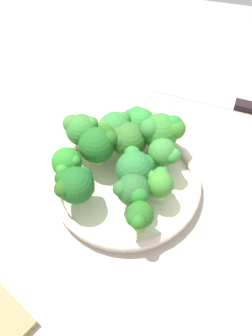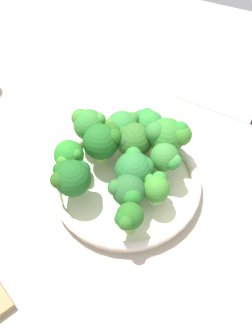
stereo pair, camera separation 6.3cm
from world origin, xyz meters
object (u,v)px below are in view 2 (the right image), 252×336
broccoli_floret_7 (103,141)px  broccoli_floret_9 (88,124)px  bowl (126,183)px  broccoli_floret_0 (148,124)px  broccoli_floret_6 (129,218)px  broccoli_floret_10 (135,168)px  broccoli_floret_8 (72,178)px  broccoli_floret_1 (156,188)px  broccoli_floret_11 (128,191)px  broccoli_floret_2 (137,141)px  broccoli_floret_5 (69,156)px  broccoli_floret_12 (122,127)px  broccoli_floret_3 (166,159)px  broccoli_floret_4 (168,136)px

broccoli_floret_7 → broccoli_floret_9: (2.18, 3.90, 0.25)cm
bowl → broccoli_floret_0: (10.26, -0.07, 4.98)cm
broccoli_floret_6 → broccoli_floret_10: (9.02, 2.55, -0.21)cm
broccoli_floret_6 → broccoli_floret_8: broccoli_floret_8 is taller
broccoli_floret_1 → broccoli_floret_11: (-2.49, 3.88, 0.20)cm
broccoli_floret_2 → broccoli_floret_8: size_ratio=0.93×
broccoli_floret_6 → broccoli_floret_9: size_ratio=0.86×
broccoli_floret_7 → broccoli_floret_5: bearing=139.2°
broccoli_floret_7 → broccoli_floret_12: size_ratio=1.05×
broccoli_floret_3 → broccoli_floret_5: bearing=109.1°
broccoli_floret_1 → broccoli_floret_7: 12.56cm
broccoli_floret_6 → broccoli_floret_8: bearing=73.9°
broccoli_floret_10 → broccoli_floret_12: bearing=35.9°
broccoli_floret_1 → broccoli_floret_7: (5.00, 11.48, 0.96)cm
broccoli_floret_12 → broccoli_floret_7: bearing=156.4°
broccoli_floret_7 → broccoli_floret_4: bearing=-65.8°
broccoli_floret_0 → broccoli_floret_4: bearing=-120.4°
broccoli_floret_8 → broccoli_floret_3: bearing=-53.2°
broccoli_floret_2 → broccoli_floret_11: (-9.91, -2.42, -0.34)cm
broccoli_floret_2 → broccoli_floret_11: bearing=-166.3°
broccoli_floret_11 → broccoli_floret_3: bearing=-24.1°
broccoli_floret_2 → broccoli_floret_6: size_ratio=1.08×
bowl → broccoli_floret_12: bearing=27.1°
broccoli_floret_7 → bowl: bearing=-119.3°
broccoli_floret_4 → broccoli_floret_1: bearing=-171.6°
bowl → broccoli_floret_11: (-4.42, -2.16, 4.94)cm
broccoli_floret_5 → broccoli_floret_11: size_ratio=1.03×
broccoli_floret_0 → broccoli_floret_1: bearing=-153.9°
broccoli_floret_3 → broccoli_floret_10: broccoli_floret_10 is taller
bowl → broccoli_floret_11: broccoli_floret_11 is taller
broccoli_floret_1 → broccoli_floret_8: (-3.99, 12.96, 1.07)cm
broccoli_floret_3 → broccoli_floret_4: broccoli_floret_4 is taller
broccoli_floret_10 → broccoli_floret_11: bearing=-172.5°
broccoli_floret_0 → broccoli_floret_7: 9.10cm
broccoli_floret_6 → broccoli_floret_11: bearing=22.9°
broccoli_floret_0 → broccoli_floret_8: (-16.18, 7.00, 0.83)cm
broccoli_floret_2 → broccoli_floret_5: 11.86cm
broccoli_floret_5 → broccoli_floret_1: bearing=-90.6°
broccoli_floret_0 → broccoli_floret_2: 4.79cm
bowl → broccoli_floret_3: size_ratio=3.89×
broccoli_floret_0 → broccoli_floret_5: 15.46cm
bowl → broccoli_floret_8: bearing=130.5°
broccoli_floret_4 → broccoli_floret_6: (-16.70, 0.48, -0.94)cm
broccoli_floret_1 → broccoli_floret_5: bearing=89.4°
broccoli_floret_5 → broccoli_floret_12: bearing=-33.7°
broccoli_floret_9 → broccoli_floret_11: 15.06cm
broccoli_floret_5 → broccoli_floret_12: (8.94, -5.97, 0.51)cm
bowl → broccoli_floret_6: (-9.11, -4.14, 5.58)cm
broccoli_floret_4 → broccoli_floret_2: bearing=113.3°
broccoli_floret_10 → broccoli_floret_0: bearing=8.3°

